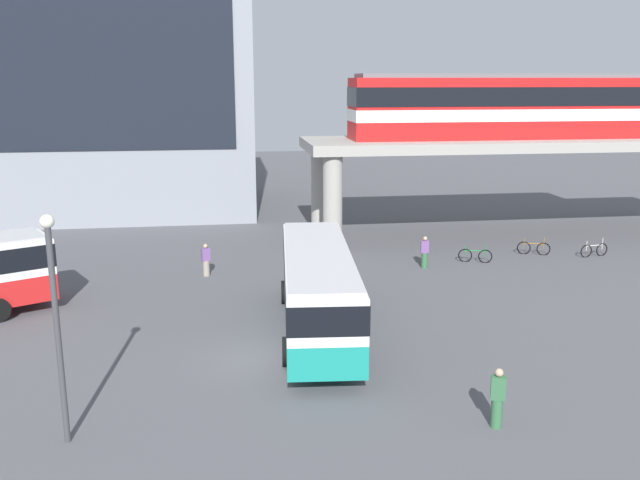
{
  "coord_description": "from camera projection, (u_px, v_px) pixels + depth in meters",
  "views": [
    {
      "loc": [
        -1.31,
        -21.96,
        9.49
      ],
      "look_at": [
        3.05,
        8.36,
        2.2
      ],
      "focal_mm": 37.89,
      "sensor_mm": 36.0,
      "label": 1
    }
  ],
  "objects": [
    {
      "name": "ground_plane",
      "position": [
        254.0,
        278.0,
        33.15
      ],
      "size": [
        120.0,
        120.0,
        0.0
      ],
      "primitive_type": "plane",
      "color": "#515156"
    },
    {
      "name": "station_building",
      "position": [
        77.0,
        81.0,
        48.71
      ],
      "size": [
        24.83,
        14.5,
        18.83
      ],
      "color": "gray",
      "rests_on": "ground_plane"
    },
    {
      "name": "elevated_platform",
      "position": [
        530.0,
        152.0,
        41.7
      ],
      "size": [
        28.01,
        6.69,
        6.0
      ],
      "color": "#9E9B93",
      "rests_on": "ground_plane"
    },
    {
      "name": "train",
      "position": [
        505.0,
        106.0,
        40.79
      ],
      "size": [
        18.86,
        2.96,
        3.84
      ],
      "color": "red",
      "rests_on": "elevated_platform"
    },
    {
      "name": "bus_main",
      "position": [
        318.0,
        282.0,
        25.62
      ],
      "size": [
        3.44,
        11.21,
        3.22
      ],
      "color": "teal",
      "rests_on": "ground_plane"
    },
    {
      "name": "bicycle_silver",
      "position": [
        594.0,
        250.0,
        37.1
      ],
      "size": [
        1.77,
        0.38,
        1.04
      ],
      "color": "black",
      "rests_on": "ground_plane"
    },
    {
      "name": "bicycle_green",
      "position": [
        475.0,
        256.0,
        35.94
      ],
      "size": [
        1.71,
        0.65,
        1.04
      ],
      "color": "black",
      "rests_on": "ground_plane"
    },
    {
      "name": "bicycle_brown",
      "position": [
        534.0,
        248.0,
        37.52
      ],
      "size": [
        1.67,
        0.76,
        1.04
      ],
      "color": "black",
      "rests_on": "ground_plane"
    },
    {
      "name": "pedestrian_at_kerb",
      "position": [
        425.0,
        253.0,
        34.75
      ],
      "size": [
        0.44,
        0.33,
        1.67
      ],
      "color": "#33663F",
      "rests_on": "ground_plane"
    },
    {
      "name": "pedestrian_by_bike_rack",
      "position": [
        206.0,
        261.0,
        33.34
      ],
      "size": [
        0.46,
        0.36,
        1.63
      ],
      "color": "gray",
      "rests_on": "ground_plane"
    },
    {
      "name": "pedestrian_waiting_near_stop",
      "position": [
        497.0,
        400.0,
        18.74
      ],
      "size": [
        0.47,
        0.38,
        1.76
      ],
      "color": "#33663F",
      "rests_on": "ground_plane"
    },
    {
      "name": "lamp_post",
      "position": [
        56.0,
        312.0,
        17.31
      ],
      "size": [
        0.36,
        0.36,
        6.24
      ],
      "color": "#3F3F44",
      "rests_on": "ground_plane"
    }
  ]
}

